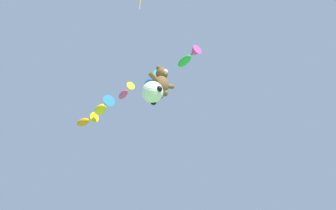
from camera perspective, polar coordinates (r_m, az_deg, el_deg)
teddy_bear_kite at (r=12.31m, az=-1.59°, el=6.16°), size 1.79×0.79×1.82m
soccer_ball_kite at (r=11.10m, az=-3.92°, el=3.25°), size 1.19×1.19×1.10m
fish_kite_emerald at (r=13.67m, az=5.36°, el=12.09°), size 0.80×1.79×0.62m
fish_kite_cobalt at (r=14.15m, az=-3.95°, el=6.29°), size 0.83×1.60×0.67m
fish_kite_magenta at (r=16.59m, az=-10.64°, el=3.44°), size 0.88×1.96×0.62m
fish_kite_goldfin at (r=18.14m, az=-16.06°, el=-0.31°), size 1.11×2.45×0.95m
fish_kite_tangerine at (r=20.08m, az=-19.83°, el=-3.70°), size 1.19×2.29×0.87m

